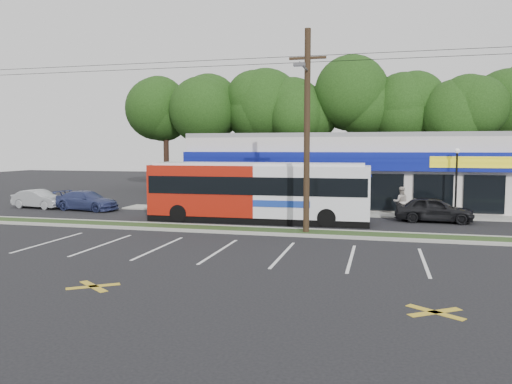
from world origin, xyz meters
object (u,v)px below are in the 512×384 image
Objects in this scene: car_silver at (39,199)px; pedestrian_a at (359,208)px; utility_pole at (303,124)px; pedestrian_b at (401,202)px; car_blue at (87,201)px; car_dark at (434,209)px; lamp_post at (456,174)px; metrobus at (258,191)px.

pedestrian_a is (22.35, -1.00, 0.12)m from car_silver.
pedestrian_b is (4.96, 7.57, -4.47)m from utility_pole.
utility_pole is 17.53m from car_blue.
car_dark is at bearing 41.16° from utility_pole.
lamp_post is 0.33× the size of metrobus.
metrobus is 3.22× the size of car_silver.
pedestrian_b is (-1.78, 1.68, 0.20)m from car_dark.
lamp_post reaches higher than metrobus.
pedestrian_b reaches higher than car_silver.
metrobus is 10.22m from car_dark.
metrobus is 16.91m from car_silver.
pedestrian_a reaches higher than car_blue.
lamp_post is 24.17m from car_blue.
metrobus reaches higher than pedestrian_b.
pedestrian_b is (-3.21, -0.30, -1.73)m from lamp_post.
car_blue is at bearing 159.72° from utility_pole.
car_blue is (-15.83, 5.85, -4.75)m from utility_pole.
car_silver is at bearing 162.97° from utility_pole.
metrobus is (-11.32, -4.30, -0.86)m from lamp_post.
car_dark is (-1.43, -1.98, -1.93)m from lamp_post.
car_silver is at bearing 94.61° from car_blue.
lamp_post is 0.97× the size of car_dark.
pedestrian_a is at bearing -84.69° from car_silver.
car_dark is 2.82× the size of pedestrian_a.
car_silver is 4.01m from car_blue.
utility_pole reaches higher than pedestrian_b.
pedestrian_b is (8.11, 4.00, -0.87)m from metrobus.
car_silver is (-19.83, 6.07, -4.76)m from utility_pole.
lamp_post is 3.11m from car_dark.
utility_pole is 11.67m from lamp_post.
car_dark is at bearing 151.43° from pedestrian_a.
lamp_post reaches higher than pedestrian_b.
lamp_post is at bearing 19.43° from metrobus.
lamp_post is 0.92× the size of car_blue.
utility_pole is 10.10m from pedestrian_b.
car_dark is 26.57m from car_silver.
utility_pole is 5.97m from metrobus.
pedestrian_b is at bearing 49.19° from car_dark.
metrobus is 9.09m from pedestrian_b.
lamp_post is at bearing -33.26° from car_dark.
car_dark is 4.30m from pedestrian_a.
car_dark is 22.57m from car_blue.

